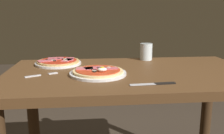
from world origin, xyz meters
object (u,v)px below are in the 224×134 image
Objects in this scene: water_glass_near at (146,53)px; knife at (156,84)px; pizza_across_left at (58,62)px; fork at (39,75)px; dining_table at (132,95)px; pizza_foreground at (98,72)px.

knife is (-0.08, -0.54, -0.04)m from water_glass_near.
fork is (-0.06, -0.26, -0.01)m from pizza_across_left.
knife is (0.06, -0.24, 0.13)m from dining_table.
dining_table is 12.35× the size of water_glass_near.
fork is at bearing -150.38° from water_glass_near.
pizza_across_left is 1.79× the size of fork.
knife is at bearing -38.93° from pizza_foreground.
pizza_foreground is 2.64× the size of water_glass_near.
water_glass_near reaches higher than pizza_across_left.
water_glass_near is at bearing 8.89° from pizza_across_left.
dining_table is 6.55× the size of knife.
dining_table is at bearing 17.28° from pizza_foreground.
dining_table is 0.37m from water_glass_near.
pizza_across_left reaches higher than dining_table.
water_glass_near reaches higher than pizza_foreground.
fork reaches higher than dining_table.
pizza_foreground is at bearing -132.55° from water_glass_near.
pizza_across_left is 2.52× the size of water_glass_near.
water_glass_near is 0.54m from knife.
pizza_across_left is 1.34× the size of knife.
pizza_across_left is at bearing 152.12° from dining_table.
water_glass_near reaches higher than fork.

